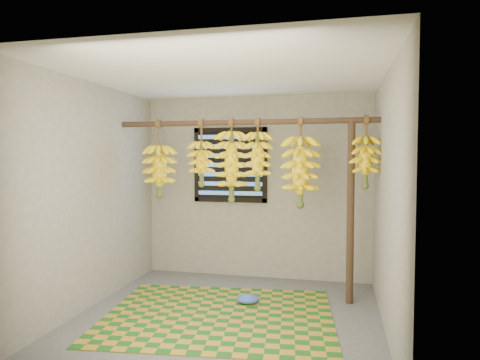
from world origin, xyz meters
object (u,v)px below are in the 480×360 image
(support_post, at_px, (350,213))
(banana_bunch_c, at_px, (202,163))
(plastic_bag, at_px, (248,299))
(banana_bunch_b, at_px, (232,166))
(banana_bunch_a, at_px, (159,171))
(banana_bunch_d, at_px, (258,161))
(woven_mat, at_px, (219,315))
(banana_bunch_f, at_px, (366,162))
(banana_bunch_e, at_px, (300,172))

(support_post, xyz_separation_m, banana_bunch_c, (-1.70, 0.00, 0.53))
(plastic_bag, relative_size, banana_bunch_b, 0.26)
(banana_bunch_a, distance_m, banana_bunch_d, 1.21)
(plastic_bag, relative_size, banana_bunch_c, 0.31)
(plastic_bag, bearing_deg, banana_bunch_c, 154.24)
(banana_bunch_b, bearing_deg, banana_bunch_c, 180.00)
(support_post, height_order, woven_mat, support_post)
(plastic_bag, distance_m, banana_bunch_d, 1.53)
(banana_bunch_b, distance_m, banana_bunch_c, 0.36)
(plastic_bag, xyz_separation_m, banana_bunch_b, (-0.26, 0.30, 1.44))
(woven_mat, bearing_deg, banana_bunch_d, 68.80)
(banana_bunch_a, bearing_deg, plastic_bag, -14.57)
(support_post, xyz_separation_m, woven_mat, (-1.30, -0.69, -0.99))
(banana_bunch_d, bearing_deg, banana_bunch_f, 0.00)
(banana_bunch_f, bearing_deg, banana_bunch_b, 180.00)
(banana_bunch_a, bearing_deg, banana_bunch_c, 0.00)
(support_post, xyz_separation_m, banana_bunch_a, (-2.23, 0.00, 0.43))
(banana_bunch_b, bearing_deg, plastic_bag, -49.22)
(banana_bunch_f, bearing_deg, banana_bunch_c, 180.00)
(banana_bunch_d, xyz_separation_m, banana_bunch_f, (1.18, 0.00, -0.01))
(plastic_bag, bearing_deg, banana_bunch_f, 13.71)
(support_post, distance_m, banana_bunch_b, 1.42)
(banana_bunch_a, height_order, banana_bunch_f, same)
(plastic_bag, distance_m, banana_bunch_c, 1.62)
(banana_bunch_d, bearing_deg, support_post, 0.00)
(plastic_bag, height_order, banana_bunch_f, banana_bunch_f)
(banana_bunch_a, relative_size, banana_bunch_b, 0.97)
(support_post, distance_m, plastic_bag, 1.46)
(banana_bunch_e, bearing_deg, plastic_bag, -150.55)
(support_post, xyz_separation_m, banana_bunch_d, (-1.03, 0.00, 0.56))
(banana_bunch_f, bearing_deg, banana_bunch_d, 180.00)
(banana_bunch_a, bearing_deg, banana_bunch_d, 0.00)
(banana_bunch_e, bearing_deg, banana_bunch_b, 180.00)
(banana_bunch_d, bearing_deg, woven_mat, -111.20)
(support_post, height_order, plastic_bag, support_post)
(banana_bunch_a, relative_size, banana_bunch_d, 1.13)
(woven_mat, xyz_separation_m, banana_bunch_d, (0.27, 0.69, 1.56))
(banana_bunch_b, bearing_deg, support_post, 0.00)
(banana_bunch_b, height_order, banana_bunch_f, same)
(banana_bunch_f, bearing_deg, woven_mat, -154.54)
(banana_bunch_d, bearing_deg, banana_bunch_a, 180.00)
(banana_bunch_c, bearing_deg, woven_mat, -59.72)
(support_post, bearing_deg, banana_bunch_c, 180.00)
(woven_mat, height_order, banana_bunch_e, banana_bunch_e)
(plastic_bag, height_order, banana_bunch_d, banana_bunch_d)
(banana_bunch_d, height_order, banana_bunch_e, same)
(support_post, xyz_separation_m, banana_bunch_e, (-0.55, 0.00, 0.44))
(banana_bunch_b, bearing_deg, woven_mat, -86.70)
(woven_mat, relative_size, banana_bunch_e, 2.28)
(banana_bunch_e, bearing_deg, banana_bunch_d, 180.00)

